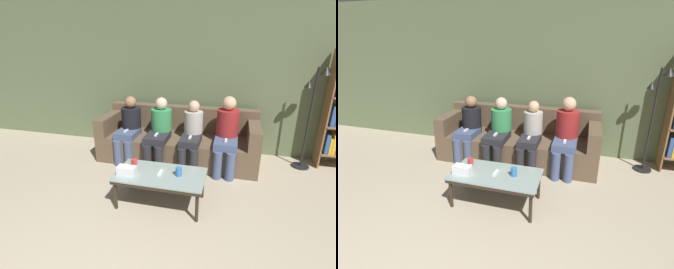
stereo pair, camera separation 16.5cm
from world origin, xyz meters
The scene contains 12 objects.
wall_back centered at (0.00, 3.91, 1.30)m, with size 12.00×0.06×2.60m.
couch centered at (0.00, 3.38, 0.31)m, with size 2.56×0.91×0.84m.
coffee_table centered at (0.07, 2.04, 0.36)m, with size 1.07×0.59×0.40m.
cup_near_left centered at (0.29, 2.05, 0.46)m, with size 0.07×0.07×0.11m.
cup_near_right centered at (-0.29, 2.11, 0.46)m, with size 0.07×0.07×0.11m.
tissue_box centered at (-0.31, 1.93, 0.46)m, with size 0.22×0.12×0.13m.
game_remote centered at (0.07, 2.04, 0.41)m, with size 0.04×0.15×0.02m.
standing_lamp centered at (1.98, 3.54, 0.96)m, with size 0.31×0.26×1.57m.
seated_person_left_end centered at (-0.79, 3.17, 0.56)m, with size 0.32×0.63×1.05m.
seated_person_mid_left centered at (-0.26, 3.15, 0.57)m, with size 0.33×0.72×1.06m.
seated_person_mid_right centered at (0.26, 3.14, 0.54)m, with size 0.31×0.68×1.04m.
seated_person_right_end centered at (0.79, 3.17, 0.60)m, with size 0.33×0.68×1.13m.
Camera 1 is at (0.86, -0.63, 1.93)m, focal length 28.00 mm.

